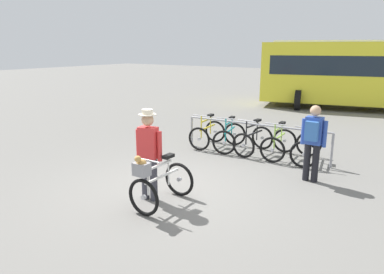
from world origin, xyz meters
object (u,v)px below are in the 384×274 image
Objects in this scene: racked_bike_black at (253,140)px; racked_bike_white at (306,148)px; featured_bicycle at (158,182)px; pedestrian_with_backpack at (313,139)px; racked_bike_teal at (230,137)px; bus_distant at (378,71)px; racked_bike_lime at (279,144)px; racked_bike_yellow at (207,134)px; person_with_featured_bike at (149,151)px.

racked_bike_white is (1.40, 0.08, 0.00)m from racked_bike_black.
featured_bicycle is at bearing -108.73° from racked_bike_white.
racked_bike_teal is at bearing 155.66° from pedestrian_with_backpack.
racked_bike_lime is at bearing -95.85° from bus_distant.
person_with_featured_bike is (1.06, -3.76, 0.58)m from racked_bike_yellow.
person_with_featured_bike reaches higher than racked_bike_black.
pedestrian_with_backpack is (1.87, 2.81, 0.45)m from featured_bicycle.
racked_bike_lime is 0.66× the size of person_with_featured_bike.
racked_bike_teal is at bearing -176.81° from racked_bike_white.
racked_bike_teal is 1.00× the size of featured_bicycle.
racked_bike_black is at bearing 84.93° from person_with_featured_bike.
racked_bike_white is 0.98× the size of featured_bicycle.
racked_bike_lime is 4.12m from featured_bicycle.
bus_distant reaches higher than pedestrian_with_backpack.
racked_bike_black and racked_bike_white have the same top height.
racked_bike_black is at bearing -100.01° from bus_distant.
racked_bike_black is 3.90m from person_with_featured_bike.
racked_bike_teal is 0.12× the size of bus_distant.
racked_bike_yellow is 3.51m from pedestrian_with_backpack.
racked_bike_yellow is at bearing -176.81° from racked_bike_teal.
bus_distant is at bearing 72.13° from racked_bike_yellow.
person_with_featured_bike is (-1.74, -3.92, 0.58)m from racked_bike_white.
racked_bike_black is at bearing -176.81° from racked_bike_lime.
bus_distant is (3.06, 9.48, 1.37)m from racked_bike_yellow.
pedestrian_with_backpack reaches higher than racked_bike_teal.
racked_bike_black is at bearing 90.13° from featured_bicycle.
racked_bike_black is 1.02× the size of racked_bike_lime.
racked_bike_black is at bearing -176.81° from racked_bike_white.
person_with_featured_bike is at bearing -74.32° from racked_bike_yellow.
racked_bike_teal and racked_bike_lime have the same top height.
racked_bike_lime and racked_bike_white have the same top height.
racked_bike_white is 0.12× the size of bus_distant.
racked_bike_black is at bearing 3.19° from racked_bike_yellow.
racked_bike_lime is at bearing 75.00° from person_with_featured_bike.
bus_distant reaches higher than person_with_featured_bike.
person_with_featured_bike reaches higher than pedestrian_with_backpack.
racked_bike_white is (2.10, 0.12, 0.00)m from racked_bike_teal.
racked_bike_teal is at bearing 95.37° from person_with_featured_bike.
featured_bicycle is (0.01, -4.02, 0.12)m from racked_bike_black.
racked_bike_teal is 0.74× the size of pedestrian_with_backpack.
racked_bike_black is (0.70, 0.04, 0.00)m from racked_bike_teal.
pedestrian_with_backpack is (1.88, -1.20, 0.57)m from racked_bike_black.
racked_bike_white is at bearing 3.19° from racked_bike_black.
pedestrian_with_backpack reaches higher than racked_bike_black.
pedestrian_with_backpack is (2.22, 2.64, -0.01)m from person_with_featured_bike.
racked_bike_yellow and racked_bike_lime have the same top height.
racked_bike_black is 0.96× the size of featured_bicycle.
featured_bicycle is (-1.39, -4.10, 0.12)m from racked_bike_white.
racked_bike_lime is at bearing 3.19° from racked_bike_black.
racked_bike_yellow is 3.95m from person_with_featured_bike.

